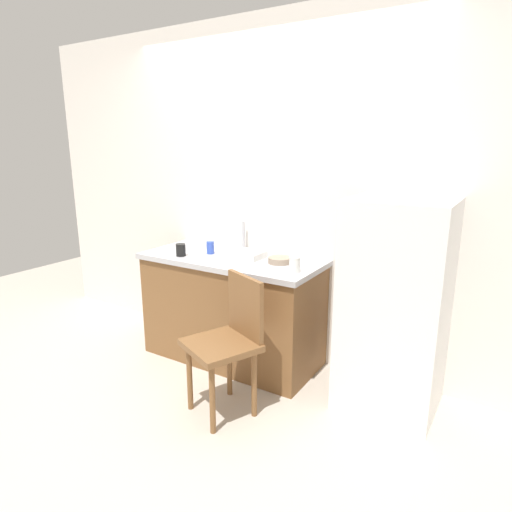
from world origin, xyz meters
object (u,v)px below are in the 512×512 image
at_px(refrigerator, 395,306).
at_px(terracotta_bowl, 280,260).
at_px(chair, 229,339).
at_px(cup_white, 295,264).
at_px(cup_blue, 210,248).
at_px(dish_tray, 245,254).
at_px(cup_black, 181,250).

distance_m(refrigerator, terracotta_bowl, 0.86).
distance_m(chair, cup_white, 0.66).
bearing_deg(chair, cup_blue, 158.45).
height_order(refrigerator, cup_white, refrigerator).
xyz_separation_m(dish_tray, cup_white, (0.49, -0.15, 0.03)).
bearing_deg(dish_tray, refrigerator, -1.19).
relative_size(refrigerator, cup_black, 14.37).
bearing_deg(cup_black, chair, -29.44).
distance_m(refrigerator, cup_blue, 1.46).
bearing_deg(cup_white, terracotta_bowl, 142.71).
bearing_deg(cup_blue, terracotta_bowl, 3.93).
relative_size(cup_white, cup_blue, 1.06).
xyz_separation_m(refrigerator, cup_blue, (-1.44, -0.02, 0.21)).
xyz_separation_m(chair, terracotta_bowl, (0.01, 0.64, 0.37)).
height_order(terracotta_bowl, cup_white, cup_white).
distance_m(dish_tray, cup_black, 0.50).
xyz_separation_m(chair, cup_black, (-0.74, 0.42, 0.39)).
relative_size(terracotta_bowl, cup_black, 1.81).
height_order(chair, cup_blue, cup_blue).
distance_m(terracotta_bowl, cup_black, 0.78).
bearing_deg(cup_black, refrigerator, 7.19).
bearing_deg(cup_blue, cup_black, -129.60).
relative_size(terracotta_bowl, cup_blue, 1.76).
height_order(dish_tray, cup_blue, cup_blue).
height_order(refrigerator, cup_black, refrigerator).
bearing_deg(terracotta_bowl, chair, -90.98).
distance_m(terracotta_bowl, cup_white, 0.24).
height_order(terracotta_bowl, cup_blue, cup_blue).
relative_size(chair, dish_tray, 3.18).
height_order(dish_tray, cup_white, cup_white).
bearing_deg(dish_tray, cup_black, -153.34).
bearing_deg(refrigerator, cup_black, -172.81).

